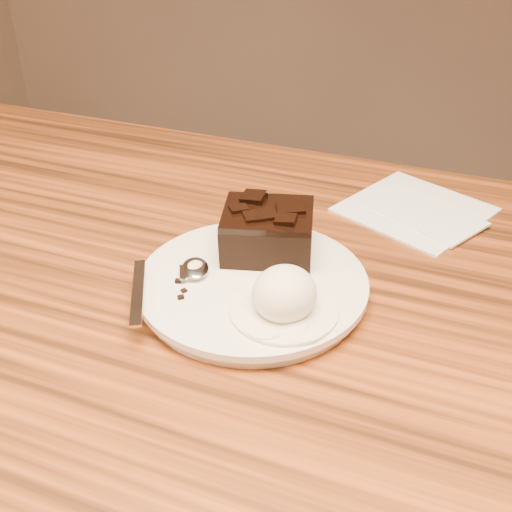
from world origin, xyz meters
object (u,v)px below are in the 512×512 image
(ice_cream_scoop, at_px, (285,294))
(spoon, at_px, (195,269))
(plate, at_px, (252,286))
(brownie, at_px, (268,234))
(napkin, at_px, (415,209))

(ice_cream_scoop, xyz_separation_m, spoon, (-0.11, 0.03, -0.02))
(plate, height_order, ice_cream_scoop, ice_cream_scoop)
(brownie, distance_m, spoon, 0.09)
(spoon, xyz_separation_m, napkin, (0.18, 0.25, -0.02))
(spoon, relative_size, napkin, 1.02)
(napkin, bearing_deg, spoon, -126.08)
(plate, bearing_deg, brownie, 94.03)
(plate, height_order, brownie, brownie)
(spoon, bearing_deg, brownie, 22.43)
(ice_cream_scoop, height_order, napkin, ice_cream_scoop)
(plate, relative_size, napkin, 1.49)
(ice_cream_scoop, xyz_separation_m, napkin, (0.08, 0.28, -0.04))
(ice_cream_scoop, bearing_deg, plate, 140.35)
(plate, distance_m, napkin, 0.27)
(plate, relative_size, spoon, 1.47)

